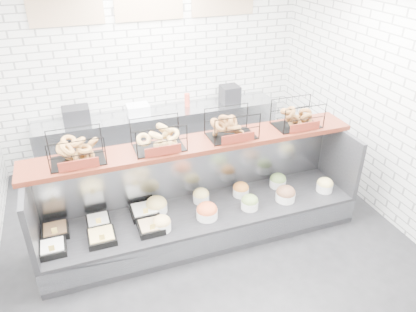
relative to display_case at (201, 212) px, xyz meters
name	(u,v)px	position (x,y,z in m)	size (l,w,h in m)	color
ground	(211,249)	(0.01, -0.34, -0.33)	(5.50, 5.50, 0.00)	black
room_shell	(193,76)	(0.01, 0.26, 1.73)	(5.02, 5.51, 3.01)	silver
display_case	(201,212)	(0.00, 0.00, 0.00)	(4.00, 0.90, 1.20)	black
bagel_shelf	(196,133)	(0.01, 0.18, 1.05)	(4.10, 0.50, 0.40)	#43170E
prep_counter	(161,135)	(0.01, 2.09, 0.14)	(4.00, 0.60, 1.20)	#93969B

